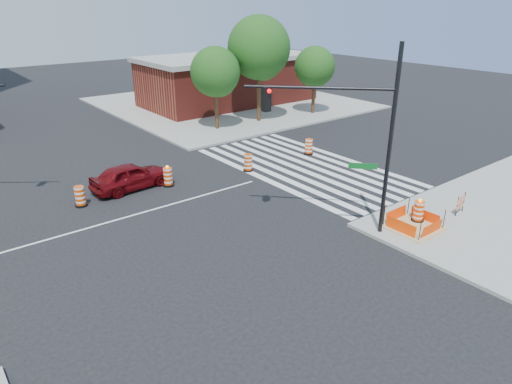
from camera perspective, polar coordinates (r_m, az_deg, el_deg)
ground at (r=22.31m, az=-14.91°, el=-2.77°), size 120.00×120.00×0.00m
sidewalk_ne at (r=45.73m, az=-3.38°, el=11.07°), size 22.00×22.00×0.15m
crosswalk_east at (r=27.95m, az=5.94°, el=3.16°), size 6.75×13.50×0.01m
lane_centerline at (r=22.31m, az=-14.91°, el=-2.76°), size 14.00×0.12×0.01m
excavation_pit at (r=21.23m, az=19.01°, el=-3.98°), size 2.20×2.20×0.90m
brick_storefront at (r=45.33m, az=-3.45°, el=13.84°), size 16.50×8.50×4.60m
red_coupe at (r=25.18m, az=-15.43°, el=1.92°), size 4.34×2.00×1.44m
signal_pole_se at (r=18.67m, az=11.66°, el=8.25°), size 4.25×4.31×7.82m
pit_drum at (r=21.67m, az=19.65°, el=-2.38°), size 0.56×0.56×1.11m
barricade at (r=23.17m, az=24.22°, el=-1.26°), size 0.83×0.14×0.97m
tree_north_c at (r=35.29m, az=-5.07°, el=14.40°), size 3.72×3.72×6.32m
tree_north_d at (r=37.52m, az=0.39°, el=17.16°), size 4.96×4.96×8.42m
tree_north_e at (r=40.80m, az=7.36°, el=15.01°), size 3.45×3.45×5.87m
median_drum_2 at (r=23.90m, az=-21.12°, el=-0.58°), size 0.60×0.60×1.02m
median_drum_3 at (r=25.21m, az=-10.94°, el=1.81°), size 0.60×0.60×1.18m
median_drum_4 at (r=26.98m, az=-0.99°, el=3.62°), size 0.60×0.60×1.02m
median_drum_5 at (r=30.23m, az=6.62°, el=5.59°), size 0.60×0.60×1.02m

